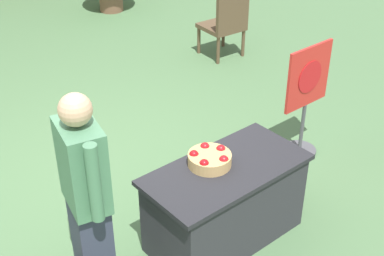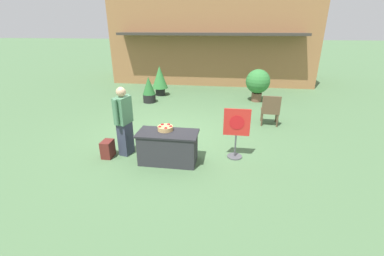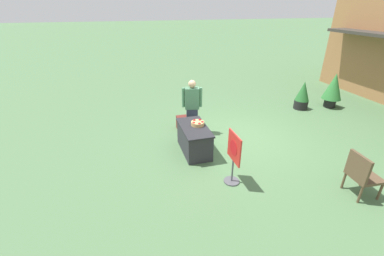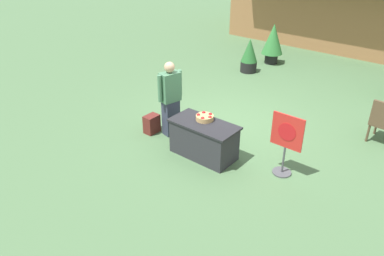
% 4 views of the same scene
% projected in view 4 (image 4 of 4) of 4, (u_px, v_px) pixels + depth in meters
% --- Properties ---
extents(ground_plane, '(120.00, 120.00, 0.00)m').
position_uv_depth(ground_plane, '(226.00, 126.00, 8.81)').
color(ground_plane, '#4C7047').
extents(display_table, '(1.38, 0.69, 0.74)m').
position_uv_depth(display_table, '(204.00, 139.00, 7.54)').
color(display_table, '#2D2D33').
rests_on(display_table, ground_plane).
extents(apple_basket, '(0.36, 0.36, 0.13)m').
position_uv_depth(apple_basket, '(205.00, 117.00, 7.47)').
color(apple_basket, tan).
rests_on(apple_basket, display_table).
extents(person_visitor, '(0.35, 0.60, 1.69)m').
position_uv_depth(person_visitor, '(170.00, 99.00, 8.11)').
color(person_visitor, '#33384C').
rests_on(person_visitor, ground_plane).
extents(backpack, '(0.24, 0.34, 0.42)m').
position_uv_depth(backpack, '(152.00, 124.00, 8.48)').
color(backpack, maroon).
rests_on(backpack, ground_plane).
extents(poster_board, '(0.62, 0.36, 1.23)m').
position_uv_depth(poster_board, '(286.00, 143.00, 6.84)').
color(poster_board, '#4C4C51').
rests_on(poster_board, ground_plane).
extents(potted_plant_near_left, '(0.71, 0.71, 1.34)m').
position_uv_depth(potted_plant_near_left, '(273.00, 41.00, 12.50)').
color(potted_plant_near_left, black).
rests_on(potted_plant_near_left, ground_plane).
extents(potted_plant_far_left, '(0.52, 0.52, 1.07)m').
position_uv_depth(potted_plant_far_left, '(249.00, 55.00, 11.86)').
color(potted_plant_far_left, black).
rests_on(potted_plant_far_left, ground_plane).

